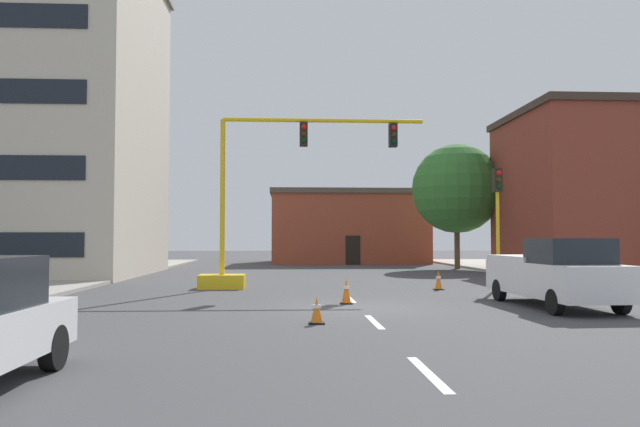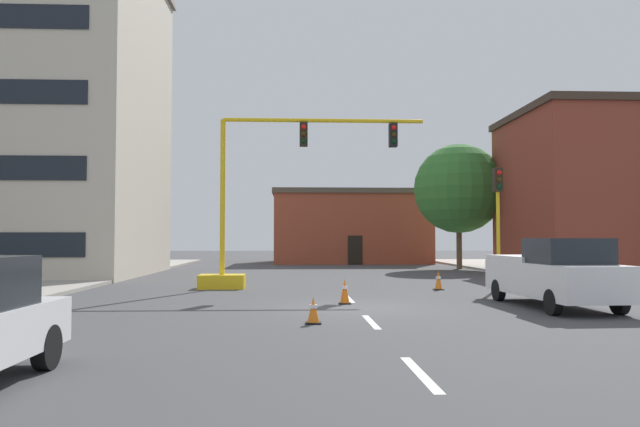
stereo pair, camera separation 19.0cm
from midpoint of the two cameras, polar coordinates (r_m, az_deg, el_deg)
ground_plane at (r=17.61m, az=3.85°, el=-8.82°), size 160.00×160.00×0.00m
sidewalk_left at (r=27.66m, az=-25.86°, el=-6.09°), size 6.00×56.00×0.14m
sidewalk_right at (r=29.44m, az=27.63°, el=-5.82°), size 6.00×56.00×0.14m
lane_stripe_seg_1 at (r=9.32m, az=10.00°, el=-14.60°), size 0.16×2.40×0.01m
lane_stripe_seg_2 at (r=14.66m, az=5.20°, el=-10.12°), size 0.16×2.40×0.01m
lane_stripe_seg_3 at (r=20.08m, az=3.03°, el=-8.01°), size 0.16×2.40×0.01m
building_tall_left at (r=37.19m, az=-26.30°, el=8.24°), size 14.40×12.81×17.32m
building_brick_center at (r=50.14m, az=2.90°, el=-1.28°), size 12.55×8.99×5.83m
building_row_right at (r=38.90m, az=27.18°, el=1.81°), size 13.07×9.45×9.24m
traffic_signal_gantry at (r=24.32m, az=-6.27°, el=-1.74°), size 8.98×1.20×6.83m
traffic_light_pole_right at (r=25.25m, az=16.60°, el=1.25°), size 0.32×0.47×4.80m
tree_right_far at (r=40.97m, az=13.04°, el=2.29°), size 5.87×5.87×8.20m
pickup_truck_white at (r=18.83m, az=21.40°, el=-5.27°), size 2.23×5.48×1.99m
traffic_cone_roadside_a at (r=23.95m, az=11.30°, el=-6.20°), size 0.36×0.36×0.74m
traffic_cone_roadside_b at (r=18.52m, az=2.64°, el=-7.32°), size 0.36×0.36×0.78m
traffic_cone_roadside_c at (r=14.26m, az=-0.25°, el=-9.11°), size 0.36×0.36×0.63m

